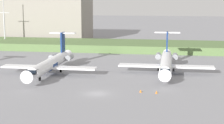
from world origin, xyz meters
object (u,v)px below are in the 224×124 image
object	(u,v)px
regional_jet_fourth	(166,62)
safety_cone_front_marker	(141,91)
regional_jet_third	(51,63)
antenna_mast	(4,25)
safety_cone_mid_marker	(156,92)

from	to	relation	value
regional_jet_fourth	safety_cone_front_marker	world-z (taller)	regional_jet_fourth
regional_jet_fourth	safety_cone_front_marker	xyz separation A→B (m)	(-4.52, -20.44, -2.26)
regional_jet_third	regional_jet_fourth	size ratio (longest dim) A/B	1.00
antenna_mast	safety_cone_mid_marker	world-z (taller)	antenna_mast
regional_jet_third	antenna_mast	distance (m)	57.41
antenna_mast	safety_cone_mid_marker	bearing A→B (deg)	-46.17
safety_cone_front_marker	safety_cone_mid_marker	xyz separation A→B (m)	(3.09, -0.37, 0.00)
regional_jet_fourth	safety_cone_mid_marker	size ratio (longest dim) A/B	56.36
regional_jet_fourth	safety_cone_front_marker	bearing A→B (deg)	-102.48
regional_jet_fourth	regional_jet_third	bearing A→B (deg)	-167.93
regional_jet_third	safety_cone_mid_marker	size ratio (longest dim) A/B	56.36
antenna_mast	safety_cone_front_marker	world-z (taller)	antenna_mast
regional_jet_fourth	antenna_mast	xyz separation A→B (m)	(-60.53, 40.75, 5.35)
regional_jet_fourth	antenna_mast	world-z (taller)	antenna_mast
regional_jet_third	safety_cone_mid_marker	bearing A→B (deg)	-29.88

